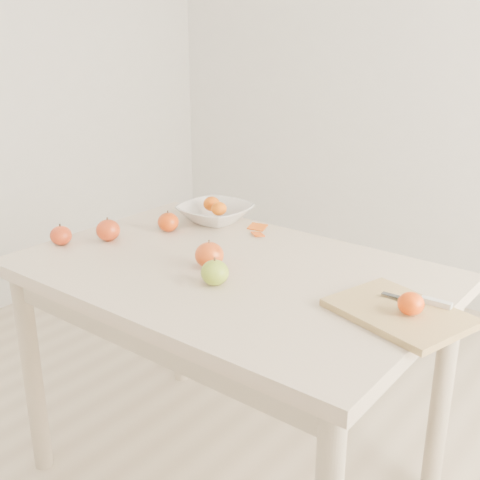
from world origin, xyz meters
The scene contains 15 objects.
ground centered at (0.00, 0.00, 0.00)m, with size 3.50×3.50×0.00m, color #C6B293.
table centered at (0.00, 0.00, 0.65)m, with size 1.20×0.80×0.75m.
cutting_board centered at (0.51, 0.01, 0.76)m, with size 0.31×0.23×0.02m, color tan.
board_tangerine centered at (0.54, 0.00, 0.80)m, with size 0.06×0.06×0.05m, color #C94007.
fruit_bowl centered at (-0.31, 0.31, 0.78)m, with size 0.25×0.25×0.06m, color silver.
bowl_tangerine_near centered at (-0.34, 0.32, 0.81)m, with size 0.06×0.06×0.05m, color orange.
bowl_tangerine_far centered at (-0.28, 0.29, 0.81)m, with size 0.05×0.05×0.05m, color #CE6107.
orange_peel_a centered at (-0.14, 0.33, 0.75)m, with size 0.06×0.04×0.00m, color #E45910.
orange_peel_b centered at (-0.10, 0.28, 0.75)m, with size 0.04×0.04×0.00m, color #D84F0F.
paring_knife centered at (0.56, 0.08, 0.78)m, with size 0.17×0.05×0.01m.
apple_green centered at (0.04, -0.12, 0.78)m, with size 0.08×0.08×0.07m, color #639F1A.
apple_red_a centered at (-0.37, 0.13, 0.78)m, with size 0.07×0.07×0.06m, color #8F0901.
apple_red_d centered at (-0.54, -0.18, 0.78)m, with size 0.07×0.07×0.06m, color #9B0807.
apple_red_b centered at (-0.45, -0.06, 0.78)m, with size 0.08×0.08×0.07m, color maroon.
apple_red_e centered at (-0.05, -0.03, 0.79)m, with size 0.08×0.08×0.08m, color #A61B06.
Camera 1 is at (1.01, -1.24, 1.41)m, focal length 45.00 mm.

